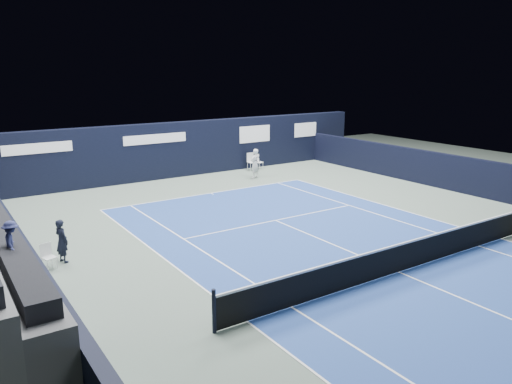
% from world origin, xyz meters
% --- Properties ---
extents(ground, '(48.00, 48.00, 0.00)m').
position_xyz_m(ground, '(0.00, 2.00, 0.00)').
color(ground, '#56665B').
rests_on(ground, ground).
extents(court_surface, '(10.97, 23.77, 0.01)m').
position_xyz_m(court_surface, '(0.00, 0.00, 0.00)').
color(court_surface, navy).
rests_on(court_surface, ground).
extents(enclosure_wall_right, '(0.30, 22.00, 1.80)m').
position_xyz_m(enclosure_wall_right, '(10.50, 6.00, 0.90)').
color(enclosure_wall_right, black).
rests_on(enclosure_wall_right, ground).
extents(folding_chair_back_a, '(0.49, 0.51, 0.88)m').
position_xyz_m(folding_chair_back_a, '(5.46, 15.81, 0.59)').
color(folding_chair_back_a, white).
rests_on(folding_chair_back_a, ground).
extents(folding_chair_back_b, '(0.49, 0.48, 1.05)m').
position_xyz_m(folding_chair_back_b, '(4.89, 15.67, 0.60)').
color(folding_chair_back_b, silver).
rests_on(folding_chair_back_b, ground).
extents(line_judge_chair, '(0.45, 0.45, 0.82)m').
position_xyz_m(line_judge_chair, '(-8.78, 6.21, 0.47)').
color(line_judge_chair, silver).
rests_on(line_judge_chair, ground).
extents(line_judge, '(0.50, 0.60, 1.42)m').
position_xyz_m(line_judge, '(-8.26, 6.55, 0.71)').
color(line_judge, black).
rests_on(line_judge, ground).
extents(court_markings, '(11.03, 23.83, 0.00)m').
position_xyz_m(court_markings, '(0.00, 0.00, 0.01)').
color(court_markings, white).
rests_on(court_markings, court_surface).
extents(tennis_net, '(12.90, 0.10, 1.10)m').
position_xyz_m(tennis_net, '(0.00, 0.00, 0.51)').
color(tennis_net, black).
rests_on(tennis_net, ground).
extents(back_sponsor_wall, '(26.00, 0.63, 3.10)m').
position_xyz_m(back_sponsor_wall, '(0.01, 16.50, 1.55)').
color(back_sponsor_wall, black).
rests_on(back_sponsor_wall, ground).
extents(side_barrier_left, '(0.33, 22.00, 1.20)m').
position_xyz_m(side_barrier_left, '(-9.50, 5.97, 0.60)').
color(side_barrier_left, black).
rests_on(side_barrier_left, ground).
extents(tennis_player, '(0.70, 0.91, 1.65)m').
position_xyz_m(tennis_player, '(3.83, 13.67, 0.83)').
color(tennis_player, silver).
rests_on(tennis_player, ground).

